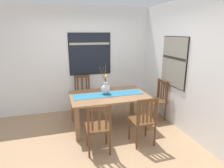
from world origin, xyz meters
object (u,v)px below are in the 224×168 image
centerpiece_vase (106,88)px  chair_3 (98,127)px  dining_table (109,99)px  chair_0 (157,99)px  painting_on_back_wall (90,54)px  chair_2 (83,94)px  painting_on_side_wall (174,62)px  chair_1 (144,120)px

centerpiece_vase → chair_3: size_ratio=0.75×
dining_table → centerpiece_vase: centerpiece_vase is taller
chair_0 → painting_on_back_wall: painting_on_back_wall is taller
chair_2 → painting_on_side_wall: (1.86, -1.15, 0.93)m
dining_table → chair_1: size_ratio=1.76×
painting_on_back_wall → painting_on_side_wall: bearing=-40.2°
chair_2 → painting_on_back_wall: size_ratio=0.90×
chair_3 → painting_on_back_wall: painting_on_back_wall is taller
dining_table → centerpiece_vase: bearing=144.0°
chair_1 → painting_on_back_wall: (-0.60, 2.05, 1.00)m
painting_on_side_wall → dining_table: bearing=170.2°
chair_0 → chair_3: chair_0 is taller
chair_2 → chair_1: bearing=-65.3°
chair_1 → chair_3: 0.86m
chair_0 → chair_3: 1.91m
dining_table → chair_0: bearing=0.1°
chair_0 → painting_on_back_wall: size_ratio=0.88×
chair_2 → chair_3: size_ratio=1.07×
chair_2 → painting_on_back_wall: 1.06m
chair_3 → painting_on_side_wall: (1.87, 0.69, 0.94)m
chair_1 → painting_on_back_wall: size_ratio=0.87×
chair_0 → dining_table: bearing=-179.9°
dining_table → chair_3: size_ratio=1.82×
dining_table → painting_on_back_wall: size_ratio=1.53×
chair_0 → painting_on_back_wall: 2.05m
chair_0 → painting_on_side_wall: (0.21, -0.25, 0.93)m
centerpiece_vase → chair_0: centerpiece_vase is taller
chair_1 → painting_on_side_wall: (1.01, 0.69, 0.92)m
painting_on_side_wall → chair_2: bearing=148.3°
centerpiece_vase → chair_0: 1.32m
dining_table → centerpiece_vase: 0.24m
centerpiece_vase → chair_0: bearing=-1.7°
centerpiece_vase → painting_on_back_wall: 1.26m
chair_1 → painting_on_back_wall: bearing=106.2°
dining_table → centerpiece_vase: (-0.06, 0.04, 0.23)m
chair_3 → painting_on_back_wall: size_ratio=0.84×
chair_2 → painting_on_side_wall: bearing=-31.7°
chair_2 → chair_3: 1.84m
dining_table → painting_on_side_wall: (1.42, -0.24, 0.79)m
chair_1 → chair_2: (-0.85, 1.83, -0.00)m
centerpiece_vase → painting_on_back_wall: (-0.13, 1.08, 0.64)m
dining_table → chair_0: (1.21, 0.00, -0.13)m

